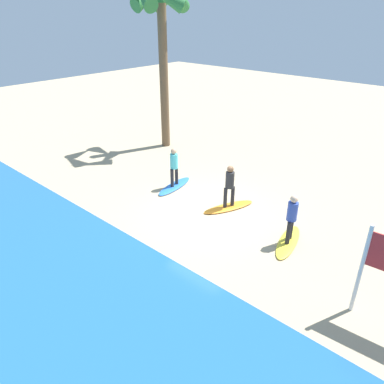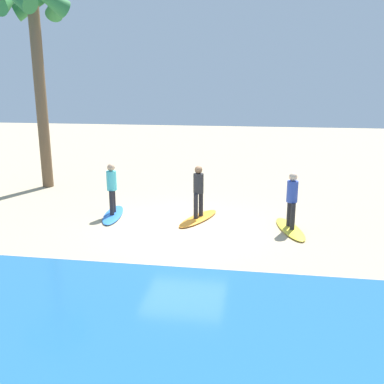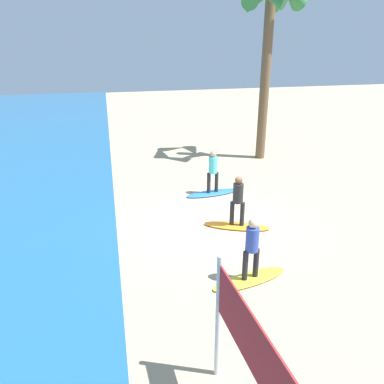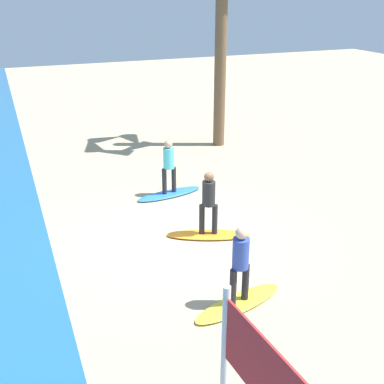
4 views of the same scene
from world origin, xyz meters
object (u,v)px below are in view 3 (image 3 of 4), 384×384
at_px(surfboard_blue, 212,193).
at_px(surfboard_yellow, 250,279).
at_px(surfboard_orange, 236,226).
at_px(surfer_orange, 238,197).
at_px(palm_tree, 269,16).
at_px(surfer_blue, 213,168).
at_px(surfer_yellow, 252,244).

bearing_deg(surfboard_blue, surfboard_yellow, 75.93).
height_order(surfboard_orange, surfer_orange, surfer_orange).
distance_m(surfboard_orange, palm_tree, 9.90).
bearing_deg(surfboard_blue, surfer_blue, -0.00).
relative_size(surfboard_orange, surfboard_blue, 1.00).
height_order(surfboard_yellow, surfer_orange, surfer_orange).
bearing_deg(surfer_yellow, surfer_blue, -5.41).
bearing_deg(surfer_yellow, surfboard_blue, -5.41).
bearing_deg(surfboard_orange, surfer_yellow, 100.58).
bearing_deg(surfboard_orange, surfboard_blue, -66.81).
xyz_separation_m(surfboard_orange, surfboard_blue, (2.79, 0.05, 0.00)).
relative_size(surfboard_yellow, palm_tree, 0.26).
xyz_separation_m(surfboard_yellow, surfboard_orange, (2.81, -0.58, 0.00)).
height_order(surfboard_yellow, surfboard_blue, same).
bearing_deg(surfboard_yellow, palm_tree, -126.94).
height_order(surfboard_orange, palm_tree, palm_tree).
relative_size(surfboard_yellow, surfer_blue, 1.28).
bearing_deg(surfboard_yellow, surfer_blue, -109.67).
bearing_deg(surfer_orange, surfer_yellow, 168.37).
height_order(surfboard_blue, surfer_blue, surfer_blue).
relative_size(surfer_yellow, palm_tree, 0.21).
distance_m(surfer_orange, surfer_blue, 2.79).
height_order(surfer_orange, palm_tree, palm_tree).
bearing_deg(surfboard_blue, palm_tree, -139.64).
distance_m(surfer_yellow, surfer_blue, 5.62).
xyz_separation_m(surfboard_blue, surfer_blue, (0.00, 0.00, 0.99)).
relative_size(surfer_orange, surfer_blue, 1.00).
bearing_deg(surfer_orange, palm_tree, -26.80).
bearing_deg(surfboard_orange, surfer_blue, -66.81).
bearing_deg(palm_tree, surfboard_blue, 139.02).
bearing_deg(surfer_blue, palm_tree, -40.98).
height_order(surfer_orange, surfer_blue, same).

